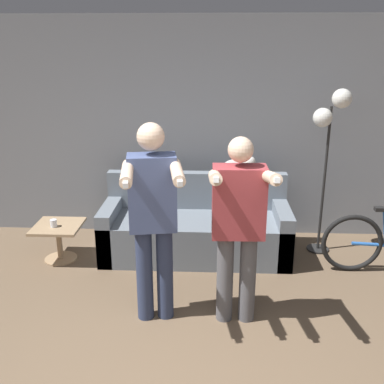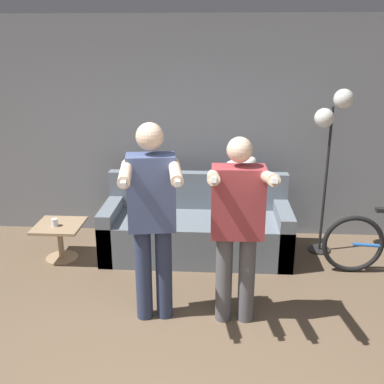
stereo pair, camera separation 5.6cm
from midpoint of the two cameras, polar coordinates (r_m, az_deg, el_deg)
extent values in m
cube|color=gray|center=(5.41, -1.16, 7.92)|extent=(10.00, 0.05, 2.60)
cube|color=slate|center=(5.05, 0.13, -5.67)|extent=(2.06, 0.80, 0.45)
cube|color=slate|center=(5.20, 0.30, 0.26)|extent=(2.06, 0.14, 0.43)
cube|color=slate|center=(5.14, -10.51, -4.67)|extent=(0.16, 0.80, 0.59)
cube|color=slate|center=(5.07, 10.94, -5.05)|extent=(0.16, 0.80, 0.59)
cylinder|color=#2D3856|center=(3.91, -6.46, -10.35)|extent=(0.14, 0.14, 0.83)
cylinder|color=#2D3856|center=(3.91, -3.88, -10.27)|extent=(0.14, 0.14, 0.83)
cube|color=#475684|center=(3.61, -5.50, -0.11)|extent=(0.41, 0.27, 0.63)
sphere|color=beige|center=(3.49, -5.73, 7.02)|extent=(0.22, 0.22, 0.22)
cylinder|color=beige|center=(3.31, -8.74, 2.35)|extent=(0.16, 0.51, 0.09)
cube|color=white|center=(3.07, -8.94, 1.09)|extent=(0.05, 0.12, 0.04)
cylinder|color=beige|center=(3.31, -2.41, 2.56)|extent=(0.16, 0.51, 0.09)
cube|color=white|center=(3.07, -2.12, 1.31)|extent=(0.05, 0.12, 0.04)
cylinder|color=#56565B|center=(3.88, 3.78, -10.86)|extent=(0.14, 0.14, 0.79)
cylinder|color=#56565B|center=(3.90, 6.64, -10.84)|extent=(0.14, 0.14, 0.79)
cube|color=#9E383D|center=(3.60, 5.53, -1.27)|extent=(0.43, 0.23, 0.59)
sphere|color=beige|center=(3.48, 5.74, 5.38)|extent=(0.20, 0.20, 0.20)
cylinder|color=beige|center=(3.27, 2.44, 1.91)|extent=(0.10, 0.51, 0.20)
cube|color=white|center=(3.02, 2.53, 1.60)|extent=(0.04, 0.13, 0.06)
cylinder|color=beige|center=(3.31, 9.47, 1.84)|extent=(0.10, 0.51, 0.20)
cube|color=white|center=(3.06, 10.13, 1.52)|extent=(0.04, 0.13, 0.06)
ellipsoid|color=silver|center=(5.11, 5.53, 3.30)|extent=(0.33, 0.13, 0.16)
sphere|color=silver|center=(5.11, 7.12, 3.86)|extent=(0.11, 0.11, 0.11)
ellipsoid|color=silver|center=(5.14, 3.58, 2.78)|extent=(0.18, 0.04, 0.04)
cone|color=silver|center=(5.08, 6.93, 4.28)|extent=(0.03, 0.03, 0.03)
cone|color=silver|center=(5.12, 6.90, 4.39)|extent=(0.03, 0.03, 0.03)
cylinder|color=black|center=(5.45, 15.37, -6.97)|extent=(0.25, 0.25, 0.02)
cylinder|color=black|center=(5.16, 16.13, 1.27)|extent=(0.03, 0.03, 1.66)
sphere|color=white|center=(5.01, 18.20, 11.22)|extent=(0.21, 0.21, 0.21)
sphere|color=white|center=(4.99, 15.95, 9.07)|extent=(0.21, 0.21, 0.21)
cylinder|color=#A38460|center=(5.26, -16.60, -8.09)|extent=(0.35, 0.35, 0.02)
cylinder|color=#A38460|center=(5.18, -16.78, -6.29)|extent=(0.06, 0.06, 0.38)
cube|color=#A38460|center=(5.10, -16.99, -4.20)|extent=(0.50, 0.50, 0.03)
cylinder|color=silver|center=(5.05, -17.48, -3.80)|extent=(0.07, 0.07, 0.08)
torus|color=black|center=(4.95, 19.34, -6.15)|extent=(0.63, 0.05, 0.63)
cylinder|color=blue|center=(5.01, 21.24, -6.20)|extent=(0.35, 0.04, 0.05)
camera|label=1|loc=(0.03, -90.38, -0.13)|focal=42.00mm
camera|label=2|loc=(0.03, 89.62, 0.13)|focal=42.00mm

